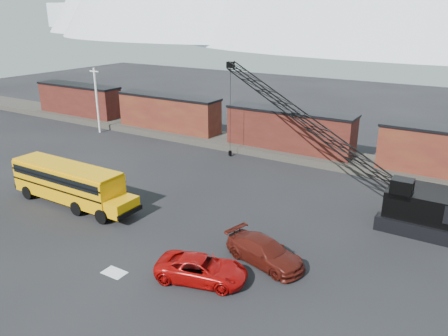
# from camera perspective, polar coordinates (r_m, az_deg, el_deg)

# --- Properties ---
(ground) EXTENTS (160.00, 160.00, 0.00)m
(ground) POSITION_cam_1_polar(r_m,az_deg,el_deg) (29.60, -9.28, -9.46)
(ground) COLOR black
(ground) RESTS_ON ground
(gravel_berm) EXTENTS (120.00, 5.00, 0.70)m
(gravel_berm) POSITION_cam_1_polar(r_m,az_deg,el_deg) (46.87, 8.40, 2.14)
(gravel_berm) COLOR #433F37
(gravel_berm) RESTS_ON ground
(boxcar_west_far) EXTENTS (13.70, 3.10, 4.17)m
(boxcar_west_far) POSITION_cam_1_polar(r_m,az_deg,el_deg) (65.37, -18.39, 8.51)
(boxcar_west_far) COLOR #4C1C15
(boxcar_west_far) RESTS_ON gravel_berm
(boxcar_west_near) EXTENTS (13.70, 3.10, 4.17)m
(boxcar_west_near) POSITION_cam_1_polar(r_m,az_deg,el_deg) (54.30, -7.23, 7.25)
(boxcar_west_near) COLOR #4A1615
(boxcar_west_near) RESTS_ON gravel_berm
(boxcar_mid) EXTENTS (13.70, 3.10, 4.17)m
(boxcar_mid) POSITION_cam_1_polar(r_m,az_deg,el_deg) (46.21, 8.55, 5.00)
(boxcar_mid) COLOR #4C1C15
(boxcar_mid) RESTS_ON gravel_berm
(utility_pole) EXTENTS (1.40, 0.24, 8.00)m
(utility_pole) POSITION_cam_1_polar(r_m,az_deg,el_deg) (56.59, -16.28, 8.56)
(utility_pole) COLOR silver
(utility_pole) RESTS_ON ground
(snow_patch) EXTENTS (1.40, 0.90, 0.02)m
(snow_patch) POSITION_cam_1_polar(r_m,az_deg,el_deg) (26.85, -14.13, -13.11)
(snow_patch) COLOR silver
(snow_patch) RESTS_ON ground
(school_bus) EXTENTS (11.65, 2.65, 3.19)m
(school_bus) POSITION_cam_1_polar(r_m,az_deg,el_deg) (35.90, -19.40, -1.87)
(school_bus) COLOR #DF9704
(school_bus) RESTS_ON ground
(red_pickup) EXTENTS (5.63, 3.71, 1.44)m
(red_pickup) POSITION_cam_1_polar(r_m,az_deg,el_deg) (25.13, -2.93, -13.03)
(red_pickup) COLOR #A00807
(red_pickup) RESTS_ON ground
(maroon_suv) EXTENTS (5.62, 3.41, 1.52)m
(maroon_suv) POSITION_cam_1_polar(r_m,az_deg,el_deg) (26.72, 5.36, -10.82)
(maroon_suv) COLOR #47120C
(maroon_suv) RESTS_ON ground
(crawler_crane) EXTENTS (22.95, 9.40, 9.94)m
(crawler_crane) POSITION_cam_1_polar(r_m,az_deg,el_deg) (37.51, 10.37, 6.31)
(crawler_crane) COLOR black
(crawler_crane) RESTS_ON ground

